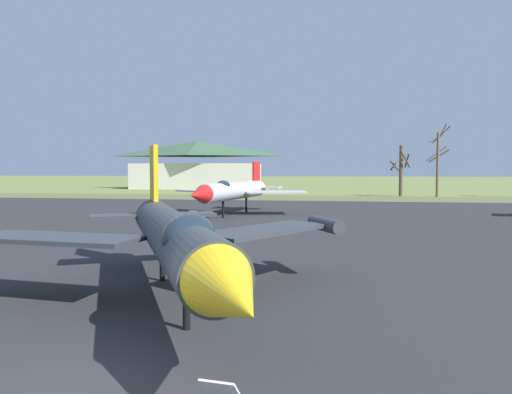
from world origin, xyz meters
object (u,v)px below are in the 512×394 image
object	(u,v)px
jet_fighter_front_left	(174,236)
visitor_building	(197,165)
jet_fighter_rear_left	(233,190)
info_placard_rear_left	(194,216)

from	to	relation	value
jet_fighter_front_left	visitor_building	xyz separation A→B (m)	(-23.99, 80.95, 2.83)
jet_fighter_rear_left	visitor_building	world-z (taller)	visitor_building
jet_fighter_rear_left	visitor_building	size ratio (longest dim) A/B	0.56
info_placard_rear_left	visitor_building	bearing A→B (deg)	106.72
jet_fighter_front_left	visitor_building	distance (m)	84.48
jet_fighter_front_left	visitor_building	world-z (taller)	visitor_building
jet_fighter_front_left	info_placard_rear_left	size ratio (longest dim) A/B	13.12
info_placard_rear_left	visitor_building	world-z (taller)	visitor_building
info_placard_rear_left	visitor_building	size ratio (longest dim) A/B	0.04
jet_fighter_front_left	info_placard_rear_left	xyz separation A→B (m)	(-5.06, 17.93, -1.26)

